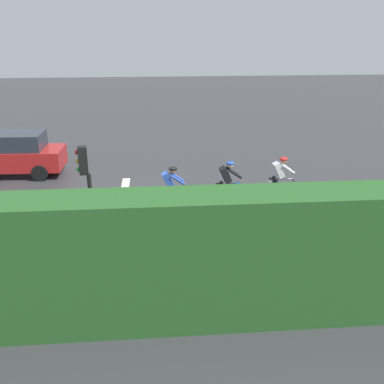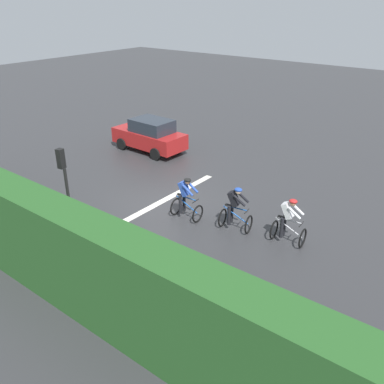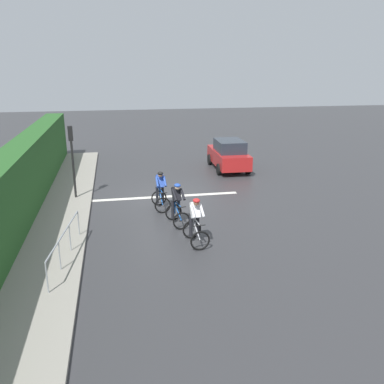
{
  "view_description": "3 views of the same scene",
  "coord_description": "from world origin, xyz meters",
  "px_view_note": "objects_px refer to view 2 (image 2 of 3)",
  "views": [
    {
      "loc": [
        13.83,
        1.01,
        5.92
      ],
      "look_at": [
        0.48,
        2.17,
        0.84
      ],
      "focal_mm": 41.89,
      "sensor_mm": 36.0,
      "label": 1
    },
    {
      "loc": [
        11.22,
        10.21,
        7.69
      ],
      "look_at": [
        0.44,
        1.86,
        1.23
      ],
      "focal_mm": 39.11,
      "sensor_mm": 36.0,
      "label": 2
    },
    {
      "loc": [
        2.13,
        17.96,
        5.86
      ],
      "look_at": [
        -0.84,
        2.39,
        0.96
      ],
      "focal_mm": 38.31,
      "sensor_mm": 36.0,
      "label": 3
    }
  ],
  "objects_px": {
    "cyclist_mid": "(186,199)",
    "car_red": "(150,135)",
    "cyclist_second": "(235,209)",
    "traffic_light_near_crossing": "(65,182)",
    "pedestrian_railing_kerbside": "(238,294)",
    "cyclist_lead": "(288,222)"
  },
  "relations": [
    {
      "from": "traffic_light_near_crossing",
      "to": "pedestrian_railing_kerbside",
      "type": "height_order",
      "value": "traffic_light_near_crossing"
    },
    {
      "from": "cyclist_mid",
      "to": "car_red",
      "type": "height_order",
      "value": "car_red"
    },
    {
      "from": "pedestrian_railing_kerbside",
      "to": "car_red",
      "type": "bearing_deg",
      "value": -127.49
    },
    {
      "from": "traffic_light_near_crossing",
      "to": "cyclist_second",
      "type": "bearing_deg",
      "value": 135.97
    },
    {
      "from": "cyclist_lead",
      "to": "car_red",
      "type": "bearing_deg",
      "value": -111.64
    },
    {
      "from": "cyclist_lead",
      "to": "traffic_light_near_crossing",
      "type": "height_order",
      "value": "traffic_light_near_crossing"
    },
    {
      "from": "cyclist_second",
      "to": "cyclist_mid",
      "type": "relative_size",
      "value": 1.0
    },
    {
      "from": "cyclist_second",
      "to": "cyclist_mid",
      "type": "distance_m",
      "value": 1.95
    },
    {
      "from": "traffic_light_near_crossing",
      "to": "cyclist_lead",
      "type": "bearing_deg",
      "value": 127.19
    },
    {
      "from": "cyclist_second",
      "to": "cyclist_lead",
      "type": "bearing_deg",
      "value": 100.38
    },
    {
      "from": "traffic_light_near_crossing",
      "to": "pedestrian_railing_kerbside",
      "type": "bearing_deg",
      "value": 91.84
    },
    {
      "from": "car_red",
      "to": "cyclist_lead",
      "type": "bearing_deg",
      "value": 68.36
    },
    {
      "from": "cyclist_second",
      "to": "traffic_light_near_crossing",
      "type": "relative_size",
      "value": 0.5
    },
    {
      "from": "cyclist_mid",
      "to": "car_red",
      "type": "bearing_deg",
      "value": -127.25
    },
    {
      "from": "cyclist_second",
      "to": "traffic_light_near_crossing",
      "type": "bearing_deg",
      "value": -44.03
    },
    {
      "from": "car_red",
      "to": "pedestrian_railing_kerbside",
      "type": "relative_size",
      "value": 1.06
    },
    {
      "from": "cyclist_lead",
      "to": "pedestrian_railing_kerbside",
      "type": "xyz_separation_m",
      "value": [
        4.22,
        0.66,
        0.0
      ]
    },
    {
      "from": "cyclist_mid",
      "to": "pedestrian_railing_kerbside",
      "type": "height_order",
      "value": "cyclist_mid"
    },
    {
      "from": "cyclist_lead",
      "to": "traffic_light_near_crossing",
      "type": "relative_size",
      "value": 0.5
    },
    {
      "from": "cyclist_lead",
      "to": "pedestrian_railing_kerbside",
      "type": "height_order",
      "value": "cyclist_lead"
    },
    {
      "from": "car_red",
      "to": "traffic_light_near_crossing",
      "type": "xyz_separation_m",
      "value": [
        8.4,
        4.19,
        1.35
      ]
    },
    {
      "from": "cyclist_second",
      "to": "cyclist_mid",
      "type": "xyz_separation_m",
      "value": [
        0.41,
        -1.91,
        0.0
      ]
    }
  ]
}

